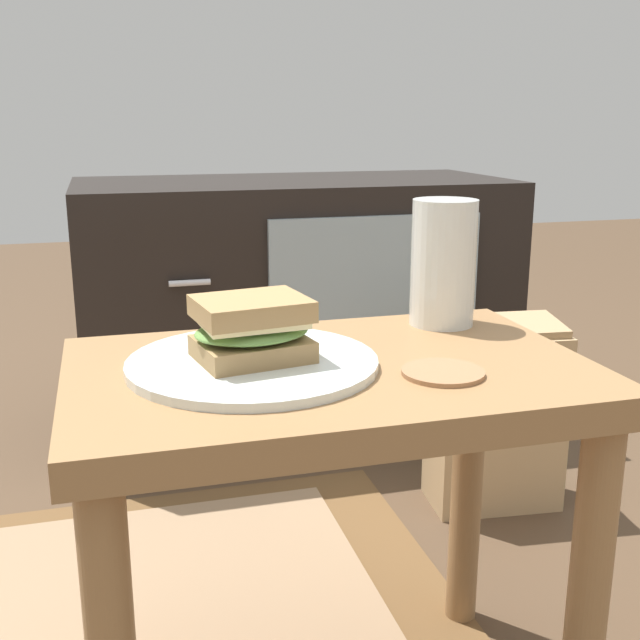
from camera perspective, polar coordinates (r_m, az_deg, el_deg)
The scene contains 8 objects.
side_table at distance 0.87m, azimuth 0.74°, elevation -8.91°, with size 0.56×0.36×0.46m.
tv_cabinet at distance 1.82m, azimuth -1.84°, elevation 1.07°, with size 0.96×0.46×0.58m.
area_rug at distance 1.31m, azimuth -21.19°, elevation -19.49°, with size 1.29×0.65×0.01m.
plate at distance 0.83m, azimuth -4.96°, elevation -3.17°, with size 0.27×0.27×0.01m, color silver.
sandwich_front at distance 0.82m, azimuth -5.02°, elevation -0.65°, with size 0.14×0.12×0.07m.
beer_glass at distance 1.00m, azimuth 9.00°, elevation 3.97°, with size 0.08×0.08×0.16m.
coaster at distance 0.82m, azimuth 8.99°, elevation -3.81°, with size 0.09×0.09×0.01m, color #996B47.
paper_bag at distance 1.50m, azimuth 12.71°, elevation -6.81°, with size 0.25×0.15×0.36m.
Camera 1 is at (-0.23, -0.77, 0.72)m, focal length 43.71 mm.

